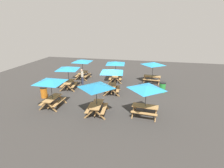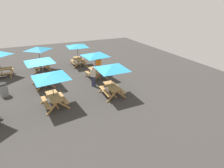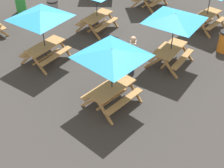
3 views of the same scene
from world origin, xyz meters
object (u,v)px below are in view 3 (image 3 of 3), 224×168
Objects in this scene: picnic_table_1 at (112,57)px; trash_bin_gray at (53,9)px; picnic_table_6 at (175,21)px; person_standing at (133,54)px; trash_bin_green at (21,3)px; picnic_table_4 at (41,18)px.

trash_bin_gray is (3.15, 7.09, -1.49)m from picnic_table_1.
picnic_table_6 is 1.68× the size of person_standing.
picnic_table_1 reaches higher than trash_bin_green.
trash_bin_green is 2.06m from trash_bin_gray.
trash_bin_gray is (2.94, 3.11, -1.49)m from picnic_table_4.
picnic_table_6 reaches higher than trash_bin_green.
picnic_table_1 is at bearing -100.27° from picnic_table_4.
trash_bin_gray is 0.59× the size of person_standing.
picnic_table_4 and picnic_table_6 have the same top height.
picnic_table_4 reaches higher than trash_bin_green.
picnic_table_1 is 2.38m from person_standing.
picnic_table_4 is (0.21, 3.99, 0.00)m from picnic_table_1.
trash_bin_green is 0.59× the size of person_standing.
picnic_table_1 is 2.89× the size of trash_bin_gray.
picnic_table_6 is (3.55, -0.06, 0.00)m from picnic_table_1.
trash_bin_green is at bearing 110.39° from trash_bin_gray.
picnic_table_4 is at bearing 121.49° from picnic_table_6.
picnic_table_1 is at bearing 170.93° from picnic_table_6.
trash_bin_green is at bearing 58.95° from picnic_table_4.
picnic_table_1 is 3.55m from picnic_table_6.
person_standing is at bearing 145.67° from picnic_table_6.
trash_bin_green and trash_bin_gray have the same top height.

